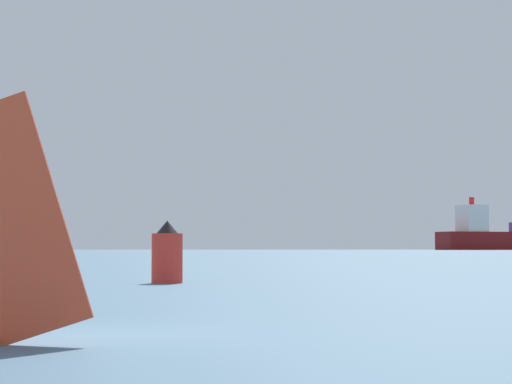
# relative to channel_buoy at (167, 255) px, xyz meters

# --- Properties ---
(ground_plane) EXTENTS (4000.00, 4000.00, 0.00)m
(ground_plane) POSITION_rel_channel_buoy_xyz_m (5.67, -23.04, -1.10)
(ground_plane) COLOR #476B84
(channel_buoy) EXTENTS (1.20, 1.20, 2.42)m
(channel_buoy) POSITION_rel_channel_buoy_xyz_m (0.00, 0.00, 0.00)
(channel_buoy) COLOR red
(channel_buoy) RESTS_ON ground_plane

